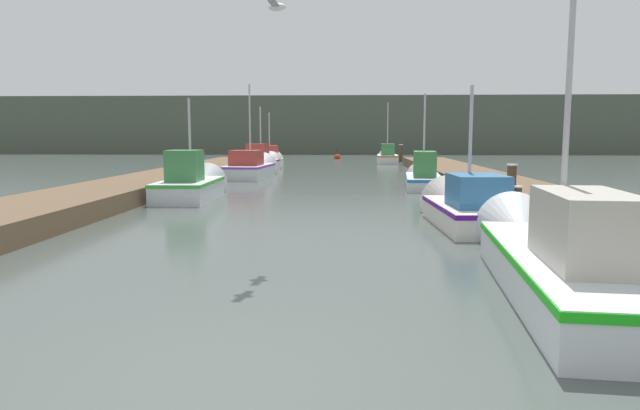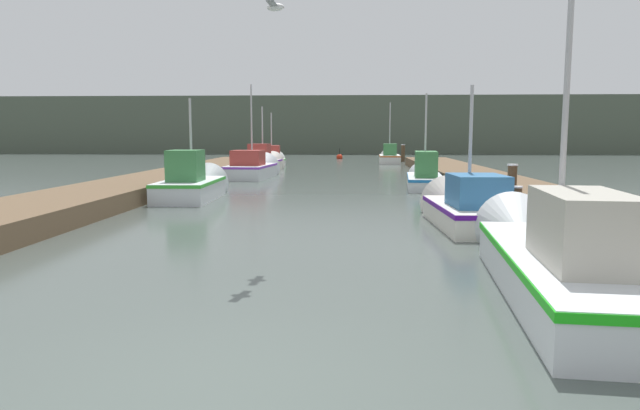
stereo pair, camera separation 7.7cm
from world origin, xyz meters
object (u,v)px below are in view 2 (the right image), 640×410
at_px(fishing_boat_4, 254,168).
at_px(mooring_piling_0, 512,191).
at_px(mooring_piling_2, 403,153).
at_px(channel_buoy, 340,157).
at_px(fishing_boat_0, 550,253).
at_px(fishing_boat_5, 264,163).
at_px(mooring_piling_1, 517,206).
at_px(fishing_boat_6, 272,160).
at_px(fishing_boat_2, 194,184).
at_px(fishing_boat_3, 424,176).
at_px(fishing_boat_7, 389,157).
at_px(fishing_boat_1, 466,207).
at_px(seagull_lead, 275,7).

xyz_separation_m(fishing_boat_4, mooring_piling_0, (8.94, -13.50, 0.24)).
distance_m(fishing_boat_4, mooring_piling_2, 18.75).
height_order(mooring_piling_0, channel_buoy, mooring_piling_0).
bearing_deg(channel_buoy, fishing_boat_0, -84.83).
bearing_deg(mooring_piling_2, fishing_boat_5, -128.69).
bearing_deg(fishing_boat_4, mooring_piling_1, -55.72).
bearing_deg(fishing_boat_6, fishing_boat_2, -93.35).
distance_m(fishing_boat_3, mooring_piling_0, 8.77).
bearing_deg(channel_buoy, fishing_boat_4, -100.39).
distance_m(fishing_boat_2, mooring_piling_2, 27.54).
bearing_deg(fishing_boat_0, fishing_boat_2, 132.99).
xyz_separation_m(fishing_boat_2, channel_buoy, (4.39, 30.75, -0.33)).
xyz_separation_m(fishing_boat_3, fishing_boat_7, (-0.10, 19.20, 0.04)).
height_order(fishing_boat_0, mooring_piling_0, fishing_boat_0).
relative_size(fishing_boat_1, fishing_boat_4, 0.86).
height_order(fishing_boat_0, seagull_lead, seagull_lead).
bearing_deg(fishing_boat_1, mooring_piling_2, 84.98).
bearing_deg(mooring_piling_1, fishing_boat_1, 161.79).
xyz_separation_m(fishing_boat_0, fishing_boat_5, (-7.91, 25.08, 0.03)).
relative_size(fishing_boat_1, fishing_boat_2, 0.97).
distance_m(fishing_boat_1, fishing_boat_7, 29.03).
distance_m(fishing_boat_4, fishing_boat_7, 16.35).
bearing_deg(fishing_boat_5, mooring_piling_1, -60.37).
height_order(fishing_boat_6, fishing_boat_7, fishing_boat_7).
distance_m(fishing_boat_5, seagull_lead, 24.65).
bearing_deg(fishing_boat_2, fishing_boat_1, -34.19).
bearing_deg(mooring_piling_2, fishing_boat_1, -92.54).
height_order(fishing_boat_3, fishing_boat_6, fishing_boat_3).
height_order(mooring_piling_0, mooring_piling_1, mooring_piling_0).
bearing_deg(seagull_lead, fishing_boat_2, -145.33).
bearing_deg(fishing_boat_1, fishing_boat_4, 114.87).
bearing_deg(fishing_boat_1, fishing_boat_0, -91.42).
bearing_deg(fishing_boat_7, channel_buoy, 121.01).
height_order(fishing_boat_1, mooring_piling_0, fishing_boat_1).
relative_size(fishing_boat_6, fishing_boat_7, 1.11).
bearing_deg(fishing_boat_1, seagull_lead, -134.38).
xyz_separation_m(fishing_boat_5, fishing_boat_7, (7.99, 9.40, 0.01)).
distance_m(fishing_boat_4, fishing_boat_5, 5.01).
distance_m(fishing_boat_7, channel_buoy, 7.94).
relative_size(fishing_boat_1, seagull_lead, 8.04).
height_order(fishing_boat_5, mooring_piling_1, fishing_boat_5).
distance_m(fishing_boat_1, fishing_boat_4, 16.47).
bearing_deg(fishing_boat_1, mooring_piling_0, 37.08).
bearing_deg(fishing_boat_5, channel_buoy, 81.36).
height_order(fishing_boat_3, fishing_boat_5, fishing_boat_3).
bearing_deg(fishing_boat_2, fishing_boat_0, -53.81).
relative_size(fishing_boat_0, fishing_boat_2, 1.43).
height_order(fishing_boat_1, fishing_boat_2, fishing_boat_2).
height_order(fishing_boat_2, fishing_boat_4, fishing_boat_4).
xyz_separation_m(fishing_boat_1, fishing_boat_7, (0.18, 29.03, 0.06)).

